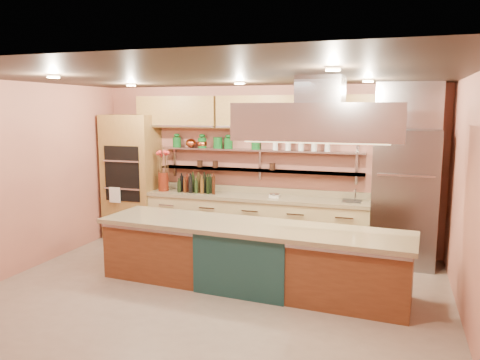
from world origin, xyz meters
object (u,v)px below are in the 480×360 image
(copper_kettle, at_px, (191,143))
(green_canister, at_px, (218,143))
(flower_vase, at_px, (163,182))
(island, at_px, (250,256))
(kitchen_scale, at_px, (275,195))
(refrigerator, at_px, (404,198))

(copper_kettle, distance_m, green_canister, 0.52)
(flower_vase, xyz_separation_m, green_canister, (0.98, 0.22, 0.72))
(island, relative_size, kitchen_scale, 25.23)
(refrigerator, relative_size, flower_vase, 6.29)
(island, distance_m, green_canister, 2.62)
(kitchen_scale, relative_size, copper_kettle, 0.85)
(island, height_order, kitchen_scale, kitchen_scale)
(flower_vase, bearing_deg, kitchen_scale, 0.00)
(kitchen_scale, distance_m, green_canister, 1.40)
(kitchen_scale, height_order, green_canister, green_canister)
(refrigerator, height_order, kitchen_scale, refrigerator)
(refrigerator, height_order, island, refrigerator)
(green_canister, bearing_deg, kitchen_scale, -11.32)
(green_canister, bearing_deg, refrigerator, -4.18)
(refrigerator, bearing_deg, island, -139.73)
(refrigerator, relative_size, island, 0.51)
(flower_vase, bearing_deg, copper_kettle, 25.64)
(flower_vase, relative_size, kitchen_scale, 2.03)
(kitchen_scale, xyz_separation_m, green_canister, (-1.10, 0.22, 0.84))
(refrigerator, height_order, green_canister, refrigerator)
(refrigerator, distance_m, flower_vase, 4.13)
(refrigerator, height_order, copper_kettle, refrigerator)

